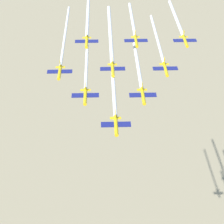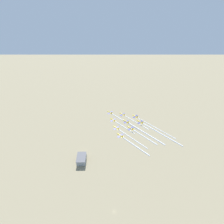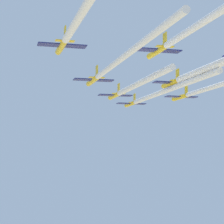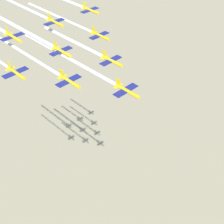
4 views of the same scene
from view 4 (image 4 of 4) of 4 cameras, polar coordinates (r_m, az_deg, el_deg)
The scene contains 15 objects.
jet_0 at distance 81.22m, azimuth 2.64°, elevation 3.97°, with size 7.15×7.07×2.74m.
jet_1 at distance 94.05m, azimuth -0.12°, elevation 9.38°, with size 7.15×7.07×2.74m.
jet_2 at distance 85.07m, azimuth -7.85°, elevation 5.65°, with size 7.15×7.07×2.74m.
jet_3 at distance 107.37m, azimuth -2.27°, elevation 13.81°, with size 7.15×7.07×2.74m.
jet_4 at distance 98.31m, azimuth -9.24°, elevation 10.93°, with size 7.15×7.07×2.74m.
jet_5 at distance 91.63m, azimuth -17.18°, elevation 6.90°, with size 7.15×7.07×2.74m.
jet_6 at distance 120.58m, azimuth -4.03°, elevation 18.10°, with size 7.15×7.07×2.74m.
jet_7 at distance 111.43m, azimuth -10.44°, elevation 15.89°, with size 7.15×7.07×2.74m.
jet_8 at distance 104.07m, azimuth -17.68°, elevation 12.98°, with size 7.15×7.07×2.74m.
smoke_trail_0 at distance 97.45m, azimuth -8.46°, elevation 9.95°, with size 32.51×29.90×1.04m.
smoke_trail_1 at distance 106.55m, azimuth -7.34°, elevation 12.77°, with size 22.58×20.80×1.08m.
smoke_trail_2 at distance 101.04m, azimuth -15.60°, elevation 10.22°, with size 26.86×24.71×0.95m.
smoke_trail_3 at distance 123.96m, azimuth -9.88°, elevation 16.80°, with size 29.04×26.70×0.91m.
smoke_trail_4 at distance 119.94m, azimuth -17.54°, elevation 14.91°, with size 35.97×33.09×1.26m.
smoke_trail_7 at distance 126.34m, azimuth -15.73°, elevation 17.88°, with size 22.71×20.92×1.01m.
Camera 4 is at (101.46, -1.35, 223.11)m, focal length 50.00 mm.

